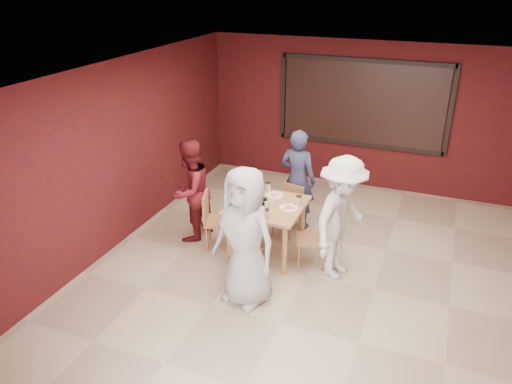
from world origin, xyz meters
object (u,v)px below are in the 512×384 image
at_px(chair_right, 316,236).
at_px(diner_front, 245,237).
at_px(dining_table, 267,211).
at_px(chair_front, 244,252).
at_px(chair_back, 289,207).
at_px(diner_left, 190,191).
at_px(chair_left, 214,217).
at_px(diner_back, 298,179).
at_px(diner_right, 342,218).

height_order(chair_right, diner_front, diner_front).
relative_size(dining_table, diner_front, 0.57).
bearing_deg(chair_front, chair_back, 84.82).
bearing_deg(chair_back, chair_right, -49.84).
distance_m(diner_front, diner_left, 1.89).
xyz_separation_m(chair_back, diner_front, (0.05, -1.93, 0.47)).
height_order(chair_back, chair_left, chair_left).
relative_size(chair_back, diner_back, 0.48).
distance_m(chair_front, chair_back, 1.53).
height_order(dining_table, chair_back, dining_table).
bearing_deg(chair_back, diner_left, -152.91).
xyz_separation_m(dining_table, diner_front, (0.14, -1.15, 0.20)).
bearing_deg(diner_right, chair_back, 63.74).
distance_m(diner_back, diner_left, 1.74).
xyz_separation_m(chair_left, diner_left, (-0.46, 0.14, 0.30)).
height_order(chair_front, diner_right, diner_right).
distance_m(chair_back, diner_front, 1.98).
relative_size(dining_table, diner_left, 0.65).
distance_m(dining_table, diner_left, 1.30).
relative_size(dining_table, chair_front, 1.36).
xyz_separation_m(chair_back, chair_right, (0.66, -0.78, 0.02)).
distance_m(diner_left, diner_right, 2.43).
relative_size(chair_back, chair_right, 0.96).
xyz_separation_m(chair_right, diner_back, (-0.61, 1.06, 0.36)).
height_order(dining_table, chair_right, dining_table).
bearing_deg(dining_table, chair_left, -174.50).
bearing_deg(chair_right, diner_back, 120.13).
bearing_deg(chair_front, chair_right, 42.78).
height_order(dining_table, chair_left, dining_table).
height_order(chair_right, diner_left, diner_left).
bearing_deg(chair_front, dining_table, 86.69).
xyz_separation_m(diner_left, diner_right, (2.42, -0.19, 0.07)).
distance_m(diner_front, diner_right, 1.42).
relative_size(chair_left, diner_back, 0.54).
bearing_deg(dining_table, diner_front, -82.97).
height_order(diner_front, diner_back, diner_front).
height_order(chair_front, chair_back, chair_back).
relative_size(chair_back, diner_left, 0.50).
height_order(dining_table, diner_left, diner_left).
distance_m(chair_back, diner_right, 1.43).
height_order(dining_table, diner_front, diner_front).
bearing_deg(diner_back, diner_front, 96.50).
bearing_deg(chair_left, diner_front, -47.79).
xyz_separation_m(chair_front, chair_right, (0.80, 0.74, 0.04)).
relative_size(chair_front, diner_right, 0.44).
bearing_deg(diner_back, chair_left, 55.84).
bearing_deg(dining_table, diner_back, 82.41).
bearing_deg(diner_right, diner_front, 151.11).
height_order(chair_left, chair_right, chair_left).
distance_m(diner_back, diner_right, 1.54).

